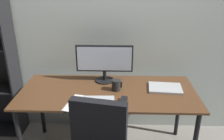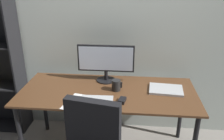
{
  "view_description": "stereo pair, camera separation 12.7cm",
  "coord_description": "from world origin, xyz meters",
  "px_view_note": "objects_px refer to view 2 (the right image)",
  "views": [
    {
      "loc": [
        0.11,
        -2.03,
        1.8
      ],
      "look_at": [
        0.04,
        0.01,
        0.96
      ],
      "focal_mm": 37.54,
      "sensor_mm": 36.0,
      "label": 1
    },
    {
      "loc": [
        0.23,
        -2.02,
        1.8
      ],
      "look_at": [
        0.04,
        0.01,
        0.96
      ],
      "focal_mm": 37.54,
      "sensor_mm": 36.0,
      "label": 2
    }
  ],
  "objects_px": {
    "desk": "(108,98)",
    "laptop": "(166,90)",
    "keyboard": "(97,99)",
    "mouse": "(122,100)",
    "monitor": "(106,61)",
    "coffee_mug": "(116,85)"
  },
  "relations": [
    {
      "from": "monitor",
      "to": "keyboard",
      "type": "height_order",
      "value": "monitor"
    },
    {
      "from": "mouse",
      "to": "monitor",
      "type": "bearing_deg",
      "value": 127.28
    },
    {
      "from": "monitor",
      "to": "coffee_mug",
      "type": "distance_m",
      "value": 0.3
    },
    {
      "from": "monitor",
      "to": "coffee_mug",
      "type": "relative_size",
      "value": 5.43
    },
    {
      "from": "desk",
      "to": "laptop",
      "type": "relative_size",
      "value": 5.36
    },
    {
      "from": "mouse",
      "to": "coffee_mug",
      "type": "height_order",
      "value": "coffee_mug"
    },
    {
      "from": "laptop",
      "to": "monitor",
      "type": "bearing_deg",
      "value": 169.1
    },
    {
      "from": "keyboard",
      "to": "mouse",
      "type": "relative_size",
      "value": 3.02
    },
    {
      "from": "keyboard",
      "to": "mouse",
      "type": "xyz_separation_m",
      "value": [
        0.23,
        -0.02,
        0.01
      ]
    },
    {
      "from": "desk",
      "to": "monitor",
      "type": "relative_size",
      "value": 2.93
    },
    {
      "from": "monitor",
      "to": "keyboard",
      "type": "bearing_deg",
      "value": -94.5
    },
    {
      "from": "monitor",
      "to": "laptop",
      "type": "relative_size",
      "value": 1.83
    },
    {
      "from": "coffee_mug",
      "to": "laptop",
      "type": "xyz_separation_m",
      "value": [
        0.49,
        0.04,
        -0.04
      ]
    },
    {
      "from": "keyboard",
      "to": "coffee_mug",
      "type": "xyz_separation_m",
      "value": [
        0.16,
        0.21,
        0.05
      ]
    },
    {
      "from": "mouse",
      "to": "coffee_mug",
      "type": "distance_m",
      "value": 0.24
    },
    {
      "from": "desk",
      "to": "coffee_mug",
      "type": "relative_size",
      "value": 15.88
    },
    {
      "from": "mouse",
      "to": "laptop",
      "type": "xyz_separation_m",
      "value": [
        0.42,
        0.26,
        -0.01
      ]
    },
    {
      "from": "desk",
      "to": "laptop",
      "type": "xyz_separation_m",
      "value": [
        0.57,
        0.06,
        0.09
      ]
    },
    {
      "from": "coffee_mug",
      "to": "laptop",
      "type": "height_order",
      "value": "coffee_mug"
    },
    {
      "from": "keyboard",
      "to": "mouse",
      "type": "bearing_deg",
      "value": -5.84
    },
    {
      "from": "laptop",
      "to": "mouse",
      "type": "bearing_deg",
      "value": -143.04
    },
    {
      "from": "keyboard",
      "to": "laptop",
      "type": "height_order",
      "value": "laptop"
    }
  ]
}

